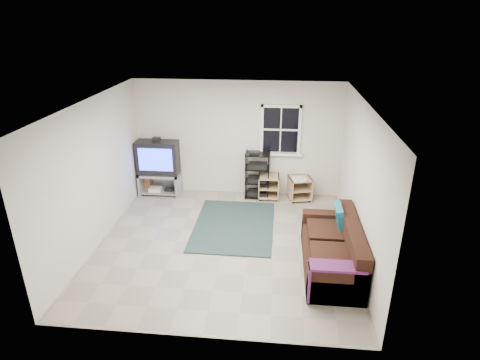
# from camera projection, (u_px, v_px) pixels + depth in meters

# --- Properties ---
(room) EXTENTS (4.60, 4.62, 4.60)m
(room) POSITION_uv_depth(u_px,v_px,m) (281.00, 133.00, 8.78)
(room) COLOR gray
(room) RESTS_ON ground
(tv_unit) EXTENTS (0.93, 0.46, 1.37)m
(tv_unit) POSITION_uv_depth(u_px,v_px,m) (159.00, 163.00, 9.11)
(tv_unit) COLOR gray
(tv_unit) RESTS_ON ground
(av_rack) EXTENTS (0.54, 0.40, 1.09)m
(av_rack) POSITION_uv_depth(u_px,v_px,m) (257.00, 178.00, 9.05)
(av_rack) COLOR black
(av_rack) RESTS_ON ground
(side_table_left) EXTENTS (0.47, 0.47, 0.53)m
(side_table_left) POSITION_uv_depth(u_px,v_px,m) (269.00, 186.00, 9.10)
(side_table_left) COLOR tan
(side_table_left) RESTS_ON ground
(side_table_right) EXTENTS (0.57, 0.57, 0.54)m
(side_table_right) POSITION_uv_depth(u_px,v_px,m) (299.00, 186.00, 9.01)
(side_table_right) COLOR tan
(side_table_right) RESTS_ON ground
(sofa) EXTENTS (0.86, 1.95, 0.89)m
(sofa) POSITION_uv_depth(u_px,v_px,m) (334.00, 252.00, 6.56)
(sofa) COLOR black
(sofa) RESTS_ON ground
(shag_rug) EXTENTS (1.56, 2.13, 0.03)m
(shag_rug) POSITION_uv_depth(u_px,v_px,m) (234.00, 225.00, 7.97)
(shag_rug) COLOR black
(shag_rug) RESTS_ON ground
(paper_bag) EXTENTS (0.29, 0.21, 0.38)m
(paper_bag) POSITION_uv_depth(u_px,v_px,m) (146.00, 183.00, 9.48)
(paper_bag) COLOR #946442
(paper_bag) RESTS_ON ground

